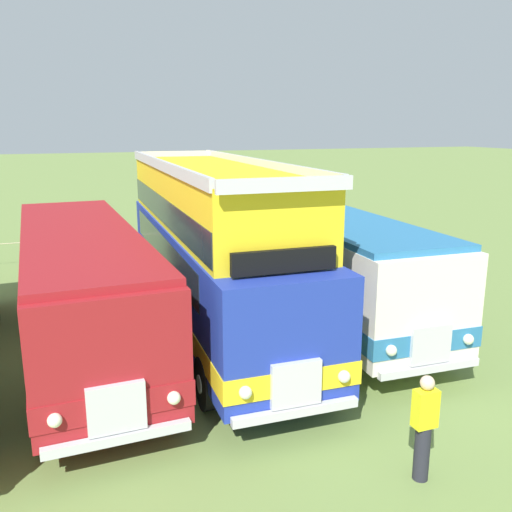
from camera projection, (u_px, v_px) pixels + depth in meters
The scene contains 6 objects.
ground_plane at pixel (15, 362), 12.66m from camera, with size 200.00×200.00×0.00m, color olive.
bus_fourth_in_row at pixel (82, 280), 13.01m from camera, with size 2.88×10.61×2.99m.
bus_fifth_in_row at pixel (212, 244), 14.06m from camera, with size 2.83×11.08×4.52m.
bus_sixth_in_row at pixel (323, 256), 15.39m from camera, with size 2.89×10.19×2.99m.
marshal_person at pixel (424, 427), 8.30m from camera, with size 0.36×0.24×1.73m.
rope_fence_line at pixel (26, 249), 21.19m from camera, with size 22.34×0.08×1.05m.
Camera 1 is at (1.15, -12.95, 5.36)m, focal length 38.42 mm.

